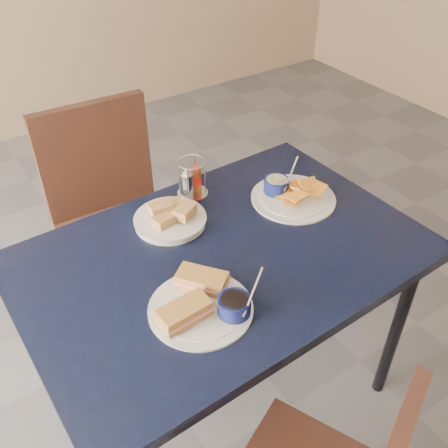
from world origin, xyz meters
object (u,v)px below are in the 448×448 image
dining_table (223,267)px  condiment_caddy (191,181)px  chair_far (110,207)px  sandwich_plate (204,302)px  bread_basket (170,218)px  plantain_plate (289,193)px

dining_table → condiment_caddy: size_ratio=9.21×
chair_far → sandwich_plate: bearing=-94.2°
dining_table → condiment_caddy: 0.35m
dining_table → bread_basket: size_ratio=5.33×
bread_basket → dining_table: bearing=-73.4°
dining_table → bread_basket: 0.24m
chair_far → sandwich_plate: size_ratio=3.14×
sandwich_plate → plantain_plate: size_ratio=1.03×
plantain_plate → condiment_caddy: size_ratio=2.19×
condiment_caddy → sandwich_plate: bearing=-117.2°
sandwich_plate → plantain_plate: bearing=27.7°
dining_table → chair_far: (-0.11, 0.68, -0.13)m
bread_basket → condiment_caddy: size_ratio=1.73×
chair_far → condiment_caddy: (0.19, -0.35, 0.25)m
bread_basket → condiment_caddy: 0.18m
sandwich_plate → plantain_plate: 0.59m
sandwich_plate → bread_basket: sandwich_plate is taller
dining_table → bread_basket: bread_basket is taller
bread_basket → plantain_plate: bearing=-13.9°
plantain_plate → dining_table: bearing=-162.3°
bread_basket → condiment_caddy: bearing=36.9°
condiment_caddy → plantain_plate: bearing=-37.4°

